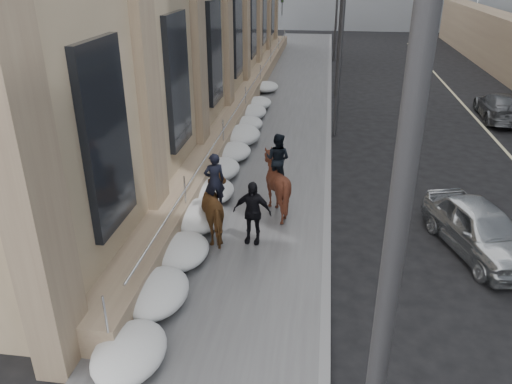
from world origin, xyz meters
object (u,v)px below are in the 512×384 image
Objects in this scene: mounted_horse_right at (276,180)px; pedestrian at (252,212)px; car_grey at (501,107)px; mounted_horse_left at (219,206)px; car_silver at (480,229)px.

mounted_horse_right is 1.36× the size of pedestrian.
mounted_horse_right is at bearing 52.96° from car_grey.
car_grey is at bearing -112.33° from mounted_horse_right.
mounted_horse_right is 2.20m from pedestrian.
mounted_horse_left is at bearing 169.65° from pedestrian.
pedestrian is (1.06, -0.27, -0.01)m from mounted_horse_left.
car_silver reaches higher than car_grey.
car_silver is at bearing 157.53° from mounted_horse_left.
pedestrian is 0.45× the size of car_silver.
mounted_horse_right is 0.60× the size of car_silver.
mounted_horse_right reaches higher than pedestrian.
pedestrian is (-0.47, -2.15, -0.12)m from mounted_horse_right.
car_silver is (6.57, 0.54, -0.35)m from pedestrian.
mounted_horse_right is at bearing 81.40° from pedestrian.
car_silver is at bearing -176.38° from mounted_horse_right.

